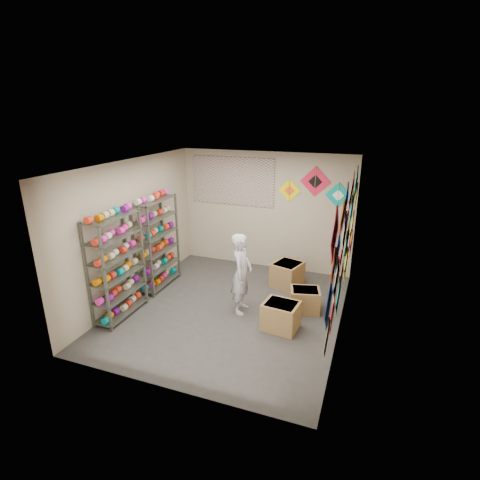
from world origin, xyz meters
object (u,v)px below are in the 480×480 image
at_px(shelf_rack_front, 117,267).
at_px(shopkeeper, 242,274).
at_px(shelf_rack_back, 157,243).
at_px(carton_a, 281,316).
at_px(carton_c, 287,274).
at_px(carton_b, 305,300).

height_order(shelf_rack_front, shopkeeper, shelf_rack_front).
distance_m(shelf_rack_back, shopkeeper, 2.06).
bearing_deg(shelf_rack_back, shopkeeper, -11.44).
xyz_separation_m(shopkeeper, carton_a, (0.83, -0.34, -0.51)).
distance_m(shelf_rack_back, carton_c, 2.80).
xyz_separation_m(carton_a, carton_c, (-0.28, 1.66, 0.02)).
xyz_separation_m(shelf_rack_back, shopkeeper, (2.01, -0.41, -0.19)).
relative_size(carton_a, carton_c, 0.97).
relative_size(shelf_rack_front, carton_a, 3.29).
bearing_deg(shelf_rack_front, carton_a, 11.12).
bearing_deg(carton_a, shelf_rack_front, -162.36).
bearing_deg(carton_a, carton_b, 76.62).
distance_m(carton_a, carton_b, 0.79).
height_order(shelf_rack_front, carton_c, shelf_rack_front).
relative_size(shopkeeper, carton_a, 2.62).
xyz_separation_m(shelf_rack_front, shopkeeper, (2.01, 0.89, -0.19)).
bearing_deg(carton_c, shelf_rack_front, -122.20).
distance_m(shelf_rack_front, carton_c, 3.45).
distance_m(shelf_rack_back, carton_b, 3.19).
relative_size(shelf_rack_back, carton_b, 3.57).
height_order(shelf_rack_front, carton_a, shelf_rack_front).
relative_size(shopkeeper, carton_b, 2.84).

